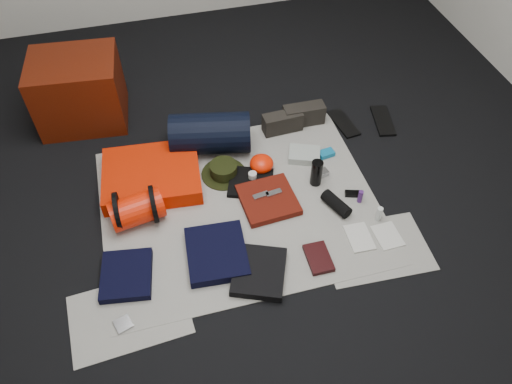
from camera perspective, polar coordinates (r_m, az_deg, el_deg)
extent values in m
cube|color=black|center=(2.97, -1.92, -1.61)|extent=(4.50, 4.50, 0.02)
cube|color=#B4B2A6|center=(2.96, -1.92, -1.45)|extent=(1.60, 1.30, 0.01)
cube|color=#B4B2A6|center=(2.64, -14.29, -13.42)|extent=(0.61, 0.44, 0.00)
cube|color=#B4B2A6|center=(2.84, 13.47, -6.31)|extent=(0.60, 0.43, 0.00)
cube|color=#531406|center=(3.57, -19.58, 10.85)|extent=(0.60, 0.51, 0.46)
cube|color=red|center=(3.10, -11.83, 1.83)|extent=(0.62, 0.52, 0.11)
cylinder|color=red|center=(2.89, -13.49, -2.01)|extent=(0.32, 0.22, 0.17)
cylinder|color=black|center=(2.89, -15.51, -2.13)|extent=(0.02, 0.22, 0.22)
cylinder|color=black|center=(2.87, -11.61, -1.36)|extent=(0.03, 0.22, 0.22)
cylinder|color=black|center=(3.20, -5.25, 6.67)|extent=(0.55, 0.36, 0.26)
cylinder|color=black|center=(3.12, -3.70, 2.09)|extent=(0.34, 0.34, 0.01)
cylinder|color=black|center=(3.09, -3.73, 2.61)|extent=(0.17, 0.17, 0.07)
cube|color=black|center=(3.37, 3.05, 7.95)|extent=(0.27, 0.11, 0.13)
cube|color=black|center=(3.44, 5.49, 8.80)|extent=(0.28, 0.11, 0.14)
cube|color=black|center=(3.51, 9.96, 7.75)|extent=(0.15, 0.30, 0.02)
cube|color=black|center=(3.59, 14.30, 7.90)|extent=(0.17, 0.32, 0.02)
cube|color=black|center=(2.73, -14.58, -9.18)|extent=(0.30, 0.33, 0.05)
cube|color=black|center=(2.72, -4.52, -6.97)|extent=(0.34, 0.38, 0.06)
cube|color=black|center=(2.65, 0.35, -9.11)|extent=(0.37, 0.39, 0.05)
cube|color=black|center=(3.05, -0.61, 1.06)|extent=(0.33, 0.32, 0.03)
cube|color=#591309|center=(2.95, 1.40, -0.89)|extent=(0.34, 0.34, 0.04)
ellipsoid|color=red|center=(3.11, 0.65, 3.27)|extent=(0.16, 0.16, 0.10)
cube|color=#97A098|center=(3.21, 5.55, 4.25)|extent=(0.24, 0.21, 0.05)
cylinder|color=black|center=(3.02, 6.93, 2.19)|extent=(0.09, 0.09, 0.18)
cylinder|color=black|center=(2.94, 9.15, -1.34)|extent=(0.14, 0.21, 0.07)
cube|color=#A3A4A8|center=(3.12, 7.44, 2.12)|extent=(0.10, 0.07, 0.04)
cube|color=#0F6B97|center=(3.25, 8.04, 4.38)|extent=(0.11, 0.08, 0.03)
cylinder|color=#461F66|center=(3.00, 11.83, -0.51)|extent=(0.03, 0.03, 0.09)
cylinder|color=silver|center=(2.93, 13.87, -2.45)|extent=(0.04, 0.04, 0.10)
cube|color=black|center=(2.73, 7.16, -7.49)|extent=(0.13, 0.19, 0.03)
cube|color=beige|center=(2.86, 11.72, -5.10)|extent=(0.14, 0.20, 0.01)
cube|color=beige|center=(2.90, 14.81, -4.85)|extent=(0.14, 0.18, 0.01)
cube|color=black|center=(3.05, 11.06, -0.20)|extent=(0.11, 0.07, 0.03)
cube|color=#A3A4A8|center=(2.61, -14.93, -14.37)|extent=(0.10, 0.10, 0.01)
cylinder|color=beige|center=(3.05, -0.39, 1.92)|extent=(0.05, 0.05, 0.04)
cube|color=#A3A4A8|center=(2.93, 0.55, -0.41)|extent=(0.10, 0.05, 0.01)
cube|color=#A3A4A8|center=(2.95, 2.05, -0.10)|extent=(0.10, 0.05, 0.01)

